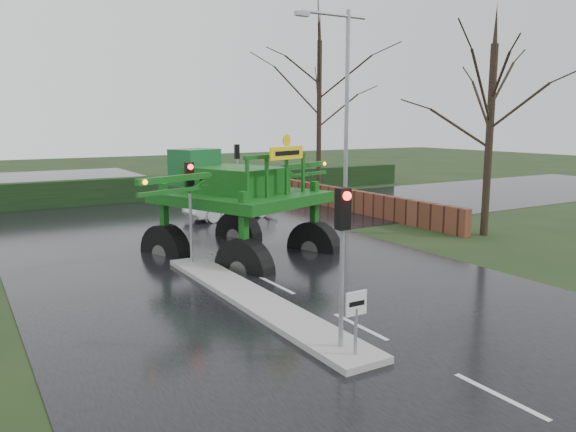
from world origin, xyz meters
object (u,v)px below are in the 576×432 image
traffic_signal_mid (190,190)px  traffic_signal_far (237,160)px  traffic_signal_near (343,234)px  crop_sprayer (237,192)px  white_sedan (231,218)px  keep_left_sign (356,312)px  street_light_right (342,97)px

traffic_signal_mid → traffic_signal_far: same height
traffic_signal_near → traffic_signal_far: same height
crop_sprayer → white_sedan: 10.41m
keep_left_sign → traffic_signal_near: size_ratio=0.38×
white_sedan → crop_sprayer: bearing=151.8°
street_light_right → crop_sprayer: (-8.36, -5.76, -3.38)m
traffic_signal_mid → street_light_right: bearing=25.4°
keep_left_sign → white_sedan: (5.23, 16.94, -1.06)m
traffic_signal_far → crop_sprayer: 15.30m
traffic_signal_mid → white_sedan: bearing=56.7°
keep_left_sign → traffic_signal_near: 1.61m
white_sedan → traffic_signal_mid: bearing=142.4°
traffic_signal_near → white_sedan: traffic_signal_near is taller
street_light_right → crop_sprayer: bearing=-145.4°
street_light_right → crop_sprayer: 10.70m
keep_left_sign → crop_sprayer: (1.14, 7.74, 1.55)m
crop_sprayer → traffic_signal_near: bearing=-119.9°
keep_left_sign → white_sedan: 17.76m
traffic_signal_mid → street_light_right: street_light_right is taller
keep_left_sign → street_light_right: street_light_right is taller
traffic_signal_mid → keep_left_sign: bearing=-90.0°
traffic_signal_near → white_sedan: bearing=72.4°
street_light_right → white_sedan: size_ratio=2.15×
keep_left_sign → traffic_signal_far: traffic_signal_far is taller
traffic_signal_far → street_light_right: 8.86m
traffic_signal_far → white_sedan: 5.85m
traffic_signal_mid → traffic_signal_far: bearing=58.1°
keep_left_sign → crop_sprayer: bearing=81.6°
keep_left_sign → street_light_right: size_ratio=0.14×
traffic_signal_near → traffic_signal_mid: 8.50m
traffic_signal_near → traffic_signal_mid: (0.00, 8.50, 0.00)m
keep_left_sign → white_sedan: bearing=72.9°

